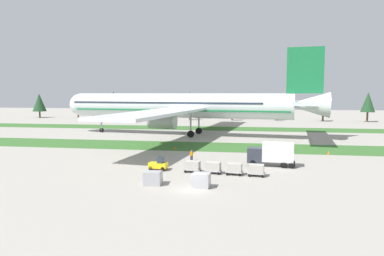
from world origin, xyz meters
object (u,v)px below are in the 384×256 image
(cargo_dolly_second, at_px, (213,167))
(cargo_dolly_fourth, at_px, (256,169))
(cargo_dolly_third, at_px, (234,168))
(taxiway_marker_0, at_px, (175,148))
(uld_container_0, at_px, (152,178))
(uld_container_2, at_px, (201,180))
(uld_container_1, at_px, (153,178))
(baggage_tug, at_px, (159,164))
(cargo_dolly_lead, at_px, (193,166))
(catering_truck, at_px, (272,153))
(taxiway_marker_2, at_px, (291,150))
(taxiway_marker_1, at_px, (329,153))
(ground_crew_marshaller, at_px, (192,155))
(airliner, at_px, (187,106))

(cargo_dolly_second, relative_size, cargo_dolly_fourth, 1.00)
(cargo_dolly_third, distance_m, taxiway_marker_0, 23.17)
(uld_container_0, distance_m, uld_container_2, 5.90)
(cargo_dolly_third, distance_m, uld_container_1, 11.41)
(baggage_tug, bearing_deg, uld_container_0, -164.47)
(baggage_tug, distance_m, cargo_dolly_lead, 5.03)
(cargo_dolly_second, bearing_deg, uld_container_1, 142.06)
(cargo_dolly_second, distance_m, cargo_dolly_fourth, 5.80)
(cargo_dolly_third, bearing_deg, catering_truck, -32.58)
(cargo_dolly_third, distance_m, taxiway_marker_2, 22.60)
(cargo_dolly_third, bearing_deg, cargo_dolly_lead, 90.00)
(cargo_dolly_fourth, height_order, taxiway_marker_1, cargo_dolly_fourth)
(uld_container_0, xyz_separation_m, uld_container_2, (5.89, -0.17, 0.03))
(cargo_dolly_fourth, relative_size, uld_container_1, 1.17)
(baggage_tug, xyz_separation_m, ground_crew_marshaller, (3.52, 7.59, 0.13))
(catering_truck, height_order, ground_crew_marshaller, catering_truck)
(baggage_tug, bearing_deg, uld_container_2, -132.17)
(taxiway_marker_1, bearing_deg, cargo_dolly_second, -136.30)
(uld_container_0, height_order, taxiway_marker_2, uld_container_0)
(uld_container_0, xyz_separation_m, taxiway_marker_2, (19.15, 27.17, -0.55))
(baggage_tug, xyz_separation_m, uld_container_2, (7.20, -8.10, 0.02))
(uld_container_1, relative_size, taxiway_marker_0, 3.61)
(taxiway_marker_1, bearing_deg, cargo_dolly_lead, -140.83)
(baggage_tug, bearing_deg, taxiway_marker_2, -40.55)
(airliner, relative_size, catering_truck, 11.81)
(cargo_dolly_third, bearing_deg, cargo_dolly_second, 90.00)
(ground_crew_marshaller, bearing_deg, airliner, -108.46)
(cargo_dolly_second, height_order, cargo_dolly_third, same)
(airliner, relative_size, uld_container_2, 42.34)
(catering_truck, distance_m, ground_crew_marshaller, 12.74)
(taxiway_marker_0, xyz_separation_m, taxiway_marker_1, (28.27, -1.28, 0.04))
(uld_container_0, height_order, uld_container_2, uld_container_2)
(cargo_dolly_lead, height_order, cargo_dolly_second, same)
(cargo_dolly_fourth, height_order, ground_crew_marshaller, ground_crew_marshaller)
(airliner, distance_m, cargo_dolly_fourth, 46.33)
(cargo_dolly_third, height_order, cargo_dolly_fourth, same)
(uld_container_2, bearing_deg, catering_truck, 56.77)
(uld_container_2, bearing_deg, baggage_tug, 131.63)
(cargo_dolly_fourth, xyz_separation_m, ground_crew_marshaller, (-10.13, 9.07, 0.03))
(cargo_dolly_second, height_order, catering_truck, catering_truck)
(catering_truck, bearing_deg, taxiway_marker_1, -35.81)
(catering_truck, bearing_deg, taxiway_marker_0, 59.73)
(cargo_dolly_second, xyz_separation_m, taxiway_marker_2, (12.57, 20.10, -0.67))
(taxiway_marker_2, bearing_deg, cargo_dolly_third, -115.40)
(cargo_dolly_second, distance_m, uld_container_1, 9.40)
(airliner, relative_size, uld_container_0, 42.34)
(cargo_dolly_lead, height_order, uld_container_0, uld_container_0)
(airliner, bearing_deg, uld_container_1, -167.42)
(airliner, relative_size, ground_crew_marshaller, 48.66)
(uld_container_2, bearing_deg, cargo_dolly_second, 84.61)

